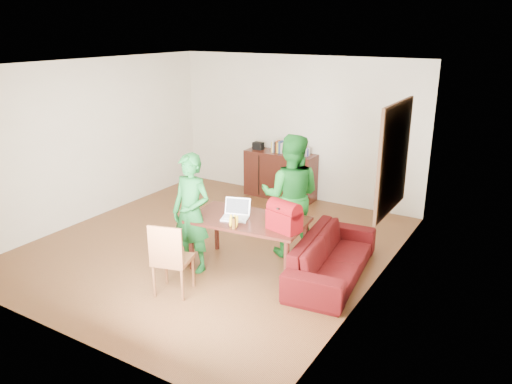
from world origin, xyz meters
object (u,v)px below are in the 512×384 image
Objects in this scene: table at (248,225)px; chair at (173,272)px; laptop at (235,216)px; person_far at (291,196)px; red_bag at (284,219)px; sofa at (332,257)px; bottle at (234,223)px; person_near at (191,213)px.

chair reaches higher than table.
person_far is at bearing 43.78° from laptop.
red_bag is (0.60, -0.10, 0.25)m from table.
red_bag is 0.22× the size of sofa.
person_far reaches higher than laptop.
bottle is 1.41m from sofa.
person_far reaches higher than sofa.
sofa is at bearing 1.76° from laptop.
person_near is 0.84× the size of sofa.
sofa is at bearing 25.42° from person_near.
person_near reaches higher than table.
chair is 2.26× the size of red_bag.
table is 0.23m from laptop.
laptop is 1.41m from sofa.
table is 4.00× the size of laptop.
laptop reaches higher than bottle.
laptop reaches higher than sofa.
table is at bearing 49.39° from person_far.
person_far reaches higher than person_near.
person_near reaches higher than laptop.
chair is 0.53× the size of person_far.
red_bag is at bearing 126.74° from sofa.
person_near reaches higher than red_bag.
person_far reaches higher than red_bag.
red_bag is at bearing 15.29° from person_near.
table is 1.21m from chair.
person_near reaches higher than chair.
bottle is (0.02, -0.39, 0.17)m from table.
red_bag is at bearing 26.28° from chair.
laptop is (-0.15, -0.10, 0.13)m from table.
person_far is 4.22× the size of red_bag.
laptop is (0.30, 0.96, 0.50)m from chair.
person_far is at bearing 77.47° from bottle.
person_near is 0.91× the size of person_far.
sofa is (1.73, 0.78, -0.53)m from person_near.
laptop is at bearing 42.63° from person_far.
laptop is at bearing 103.83° from sofa.
person_near is 0.58m from laptop.
sofa is (0.49, 0.47, -0.60)m from red_bag.
person_far is at bearing 63.18° from table.
red_bag reaches higher than sofa.
person_far is 0.93m from laptop.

